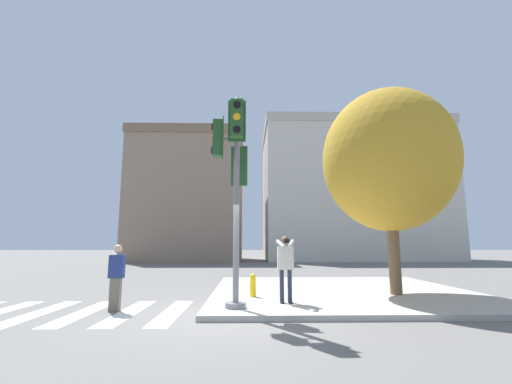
{
  "coord_description": "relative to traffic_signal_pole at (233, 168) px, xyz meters",
  "views": [
    {
      "loc": [
        0.57,
        -7.76,
        1.59
      ],
      "look_at": [
        0.75,
        0.59,
        2.85
      ],
      "focal_mm": 24.0,
      "sensor_mm": 36.0,
      "label": 1
    }
  ],
  "objects": [
    {
      "name": "fire_hydrant",
      "position": [
        0.5,
        1.68,
        -2.96
      ],
      "size": [
        0.16,
        0.22,
        0.62
      ],
      "color": "yellow",
      "rests_on": "sidewalk_corner"
    },
    {
      "name": "building_right",
      "position": [
        10.79,
        26.39,
        3.32
      ],
      "size": [
        17.64,
        10.25,
        13.4
      ],
      "color": "beige",
      "rests_on": "ground_plane"
    },
    {
      "name": "pedestrian_distant",
      "position": [
        -2.79,
        0.36,
        -2.57
      ],
      "size": [
        0.34,
        0.2,
        1.56
      ],
      "color": "#6B6051",
      "rests_on": "ground_plane"
    },
    {
      "name": "street_tree",
      "position": [
        4.66,
        2.02,
        0.72
      ],
      "size": [
        3.97,
        3.97,
        6.18
      ],
      "color": "brown",
      "rests_on": "sidewalk_corner"
    },
    {
      "name": "sidewalk_corner",
      "position": [
        3.3,
        3.15,
        -3.33
      ],
      "size": [
        8.0,
        8.0,
        0.13
      ],
      "color": "#ADA89E",
      "rests_on": "ground_plane"
    },
    {
      "name": "person_photographer",
      "position": [
        1.31,
        0.66,
        -2.28
      ],
      "size": [
        0.5,
        0.53,
        1.64
      ],
      "color": "black",
      "rests_on": "sidewalk_corner"
    },
    {
      "name": "building_left",
      "position": [
        -5.52,
        25.6,
        2.72
      ],
      "size": [
        10.55,
        8.9,
        12.2
      ],
      "color": "gray",
      "rests_on": "ground_plane"
    },
    {
      "name": "crosswalk_stripes",
      "position": [
        -4.46,
        0.22,
        -3.39
      ],
      "size": [
        6.59,
        3.12,
        0.01
      ],
      "color": "silver",
      "rests_on": "ground_plane"
    },
    {
      "name": "ground_plane",
      "position": [
        -0.2,
        -0.35,
        -3.39
      ],
      "size": [
        160.0,
        160.0,
        0.0
      ],
      "primitive_type": "plane",
      "color": "slate"
    },
    {
      "name": "traffic_signal_pole",
      "position": [
        0.0,
        0.0,
        0.0
      ],
      "size": [
        0.89,
        1.25,
        5.07
      ],
      "color": "slate",
      "rests_on": "sidewalk_corner"
    }
  ]
}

